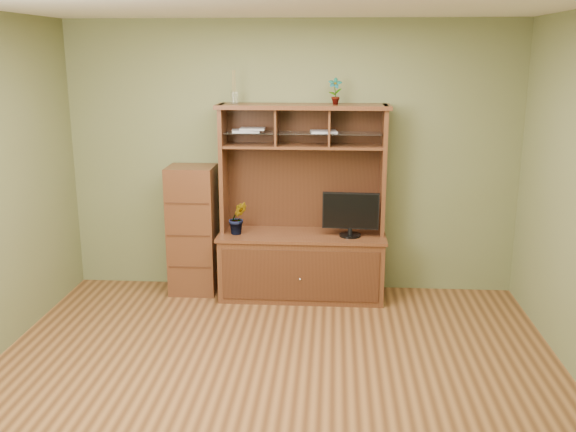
# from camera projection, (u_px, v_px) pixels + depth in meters

# --- Properties ---
(room) EXTENTS (4.54, 4.04, 2.74)m
(room) POSITION_uv_depth(u_px,v_px,m) (273.00, 204.00, 4.49)
(room) COLOR #512F17
(room) RESTS_ON ground
(media_hutch) EXTENTS (1.66, 0.61, 1.90)m
(media_hutch) POSITION_uv_depth(u_px,v_px,m) (302.00, 245.00, 6.36)
(media_hutch) COLOR #4E2816
(media_hutch) RESTS_ON room
(monitor) EXTENTS (0.54, 0.21, 0.43)m
(monitor) POSITION_uv_depth(u_px,v_px,m) (351.00, 214.00, 6.16)
(monitor) COLOR black
(monitor) RESTS_ON media_hutch
(orchid_plant) EXTENTS (0.21, 0.19, 0.33)m
(orchid_plant) POSITION_uv_depth(u_px,v_px,m) (238.00, 218.00, 6.25)
(orchid_plant) COLOR #265B1F
(orchid_plant) RESTS_ON media_hutch
(top_plant) EXTENTS (0.14, 0.10, 0.25)m
(top_plant) POSITION_uv_depth(u_px,v_px,m) (335.00, 91.00, 6.04)
(top_plant) COLOR #2A6122
(top_plant) RESTS_ON media_hutch
(reed_diffuser) EXTENTS (0.06, 0.06, 0.32)m
(reed_diffuser) POSITION_uv_depth(u_px,v_px,m) (234.00, 91.00, 6.11)
(reed_diffuser) COLOR silver
(reed_diffuser) RESTS_ON media_hutch
(magazines) EXTENTS (1.03, 0.23, 0.04)m
(magazines) POSITION_uv_depth(u_px,v_px,m) (273.00, 130.00, 6.17)
(magazines) COLOR #BBBBC0
(magazines) RESTS_ON media_hutch
(side_cabinet) EXTENTS (0.46, 0.42, 1.29)m
(side_cabinet) POSITION_uv_depth(u_px,v_px,m) (193.00, 230.00, 6.45)
(side_cabinet) COLOR #4E2816
(side_cabinet) RESTS_ON room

